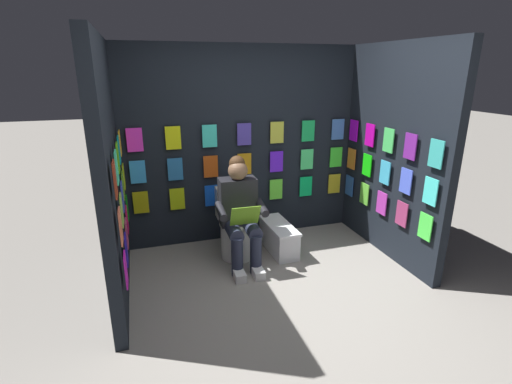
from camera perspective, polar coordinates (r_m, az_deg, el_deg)
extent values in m
plane|color=gray|center=(3.54, 6.44, -17.91)|extent=(30.00, 30.00, 0.00)
cube|color=black|center=(4.67, -2.05, 6.95)|extent=(2.95, 0.10, 2.34)
cube|color=#A99A0B|center=(4.58, -16.85, -1.51)|extent=(0.17, 0.01, 0.26)
cube|color=#ABC70D|center=(4.59, -11.70, -1.02)|extent=(0.17, 0.01, 0.26)
cube|color=blue|center=(4.65, -6.62, -0.53)|extent=(0.17, 0.01, 0.26)
cube|color=#B79518|center=(4.73, -1.70, -0.06)|extent=(0.17, 0.01, 0.26)
cube|color=#5CD930|center=(4.86, 3.01, 0.40)|extent=(0.17, 0.01, 0.26)
cube|color=#09C05D|center=(5.01, 7.46, 0.83)|extent=(0.17, 0.01, 0.26)
cube|color=gold|center=(5.19, 11.62, 1.23)|extent=(0.17, 0.01, 0.26)
cube|color=#2D91E6|center=(4.47, -17.27, 2.87)|extent=(0.17, 0.01, 0.26)
cube|color=#226AAB|center=(4.49, -11.99, 3.36)|extent=(0.17, 0.01, 0.26)
cube|color=#C54D13|center=(4.54, -6.79, 3.80)|extent=(0.17, 0.01, 0.26)
cube|color=orange|center=(4.63, -1.74, 4.21)|extent=(0.17, 0.01, 0.26)
cube|color=#5D1BEE|center=(4.76, 3.08, 4.56)|extent=(0.17, 0.01, 0.26)
cube|color=#46EB78|center=(4.92, 7.63, 4.87)|extent=(0.17, 0.01, 0.26)
cube|color=#3DE336|center=(5.10, 11.88, 5.13)|extent=(0.17, 0.01, 0.26)
cube|color=#F02ED3|center=(4.40, -17.71, 7.43)|extent=(0.17, 0.01, 0.26)
cube|color=#E0E80F|center=(4.41, -12.30, 7.91)|extent=(0.17, 0.01, 0.26)
cube|color=#38DFC9|center=(4.47, -6.96, 8.31)|extent=(0.17, 0.01, 0.26)
cube|color=#4537A2|center=(4.56, -1.78, 8.64)|extent=(0.17, 0.01, 0.26)
cube|color=gold|center=(4.69, 3.16, 8.88)|extent=(0.17, 0.01, 0.26)
cube|color=green|center=(4.85, 7.81, 9.05)|extent=(0.17, 0.01, 0.26)
cube|color=#3F77BD|center=(5.04, 12.15, 9.15)|extent=(0.17, 0.01, 0.26)
cube|color=black|center=(4.49, 19.90, 5.42)|extent=(0.10, 1.77, 2.34)
cube|color=#224C98|center=(5.15, 13.79, 0.93)|extent=(0.01, 0.17, 0.26)
cube|color=#62C239|center=(4.87, 15.92, -0.26)|extent=(0.01, 0.17, 0.26)
cube|color=#B835AE|center=(4.59, 18.29, -1.59)|extent=(0.01, 0.17, 0.26)
cube|color=#A13567|center=(4.33, 20.97, -3.09)|extent=(0.01, 0.17, 0.26)
cube|color=#4AEE48|center=(4.08, 24.00, -4.77)|extent=(0.01, 0.17, 0.26)
cube|color=orange|center=(5.06, 14.10, 4.86)|extent=(0.01, 0.17, 0.26)
cube|color=#15D510|center=(4.77, 16.29, 3.88)|extent=(0.01, 0.17, 0.26)
cube|color=#3EB3DD|center=(4.49, 18.75, 2.77)|extent=(0.01, 0.17, 0.26)
cube|color=#4C65EA|center=(4.22, 21.52, 1.51)|extent=(0.01, 0.17, 0.26)
cube|color=#46E3DB|center=(3.96, 24.67, 0.08)|extent=(0.01, 0.17, 0.26)
cube|color=#AC0AD0|center=(4.99, 14.42, 8.91)|extent=(0.01, 0.17, 0.26)
cube|color=#BE099B|center=(4.70, 16.68, 8.17)|extent=(0.01, 0.17, 0.26)
cube|color=#47CC5F|center=(4.41, 19.22, 7.32)|extent=(0.01, 0.17, 0.26)
cube|color=#732290|center=(4.14, 22.10, 6.33)|extent=(0.01, 0.17, 0.26)
cube|color=#37AFA8|center=(3.88, 25.37, 5.19)|extent=(0.01, 0.17, 0.26)
cube|color=black|center=(3.61, -21.04, 2.37)|extent=(0.10, 1.77, 2.34)
cube|color=#D918C3|center=(3.15, -18.90, -10.96)|extent=(0.01, 0.17, 0.26)
cube|color=#2B1BB7|center=(3.46, -18.84, -8.17)|extent=(0.01, 0.17, 0.26)
cube|color=#B23662|center=(3.79, -18.79, -5.86)|extent=(0.01, 0.17, 0.26)
cube|color=#CF1053|center=(4.12, -18.74, -3.92)|extent=(0.01, 0.17, 0.26)
cube|color=#099415|center=(4.45, -18.70, -2.26)|extent=(0.01, 0.17, 0.26)
cube|color=#EE714E|center=(2.99, -19.61, -4.86)|extent=(0.01, 0.17, 0.26)
cube|color=#92CC47|center=(3.33, -19.47, -2.55)|extent=(0.01, 0.17, 0.26)
cube|color=#3142B8|center=(3.66, -19.36, -0.66)|extent=(0.01, 0.17, 0.26)
cube|color=#599A1B|center=(4.00, -19.26, 0.91)|extent=(0.01, 0.17, 0.26)
cube|color=#B8D012|center=(4.34, -19.18, 2.23)|extent=(0.01, 0.17, 0.26)
cube|color=#9C2F18|center=(2.88, -20.36, 1.81)|extent=(0.01, 0.17, 0.26)
cube|color=#40EAA5|center=(3.22, -20.14, 3.50)|extent=(0.01, 0.17, 0.26)
cube|color=#52B512|center=(3.57, -19.96, 4.86)|extent=(0.01, 0.17, 0.26)
cube|color=#0A989C|center=(3.92, -19.81, 5.98)|extent=(0.01, 0.17, 0.26)
cube|color=yellow|center=(4.26, -19.69, 6.92)|extent=(0.01, 0.17, 0.26)
cylinder|color=white|center=(4.38, -2.76, -7.24)|extent=(0.38, 0.38, 0.40)
cylinder|color=white|center=(4.29, -2.81, -4.68)|extent=(0.41, 0.41, 0.02)
cube|color=white|center=(4.47, -3.59, -1.45)|extent=(0.39, 0.19, 0.36)
cylinder|color=white|center=(4.39, -3.34, -1.82)|extent=(0.39, 0.08, 0.39)
cube|color=black|center=(4.17, -2.76, -1.39)|extent=(0.41, 0.23, 0.52)
sphere|color=brown|center=(4.04, -2.74, 3.22)|extent=(0.21, 0.21, 0.21)
sphere|color=#472D19|center=(4.05, -2.85, 4.26)|extent=(0.17, 0.17, 0.17)
cylinder|color=#23283D|center=(4.10, -0.71, -5.39)|extent=(0.16, 0.40, 0.15)
cylinder|color=#23283D|center=(4.06, -3.45, -5.69)|extent=(0.16, 0.40, 0.15)
cylinder|color=#23283D|center=(4.04, -0.03, -9.33)|extent=(0.12, 0.12, 0.42)
cylinder|color=#23283D|center=(4.00, -2.83, -9.68)|extent=(0.12, 0.12, 0.42)
cube|color=white|center=(4.07, 0.20, -11.79)|extent=(0.12, 0.26, 0.09)
cube|color=white|center=(4.03, -2.60, -12.16)|extent=(0.12, 0.26, 0.09)
cylinder|color=black|center=(4.07, 0.84, -2.27)|extent=(0.09, 0.31, 0.13)
cylinder|color=black|center=(3.97, -5.26, -2.86)|extent=(0.09, 0.31, 0.13)
cube|color=#67A121|center=(3.87, -1.62, -3.59)|extent=(0.30, 0.14, 0.23)
cube|color=silver|center=(4.54, 3.42, -6.96)|extent=(0.27, 0.68, 0.31)
cube|color=white|center=(4.47, 3.46, -5.01)|extent=(0.28, 0.70, 0.03)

